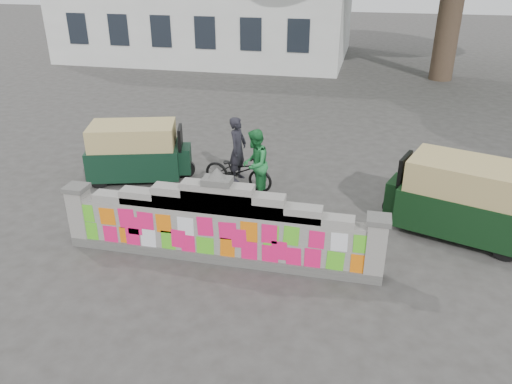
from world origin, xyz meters
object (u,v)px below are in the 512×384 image
rickshaw_right (462,198)px  pedestrian (255,164)px  cyclist_rider (238,158)px  cyclist_bike (238,171)px  rickshaw_left (137,151)px

rickshaw_right → pedestrian: bearing=8.4°
rickshaw_right → cyclist_rider: bearing=5.7°
cyclist_bike → rickshaw_right: rickshaw_right is taller
cyclist_bike → rickshaw_right: (5.29, -1.22, 0.38)m
rickshaw_left → cyclist_rider: bearing=-17.1°
cyclist_rider → rickshaw_left: (-2.82, 0.02, -0.04)m
cyclist_bike → cyclist_rider: cyclist_rider is taller
cyclist_rider → rickshaw_left: bearing=99.8°
cyclist_bike → rickshaw_left: 2.83m
rickshaw_left → rickshaw_right: 8.20m
cyclist_bike → rickshaw_left: size_ratio=0.66×
cyclist_bike → cyclist_rider: 0.35m
cyclist_bike → cyclist_rider: bearing=-79.9°
pedestrian → cyclist_rider: bearing=-123.7°
cyclist_rider → rickshaw_left: cyclist_rider is taller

